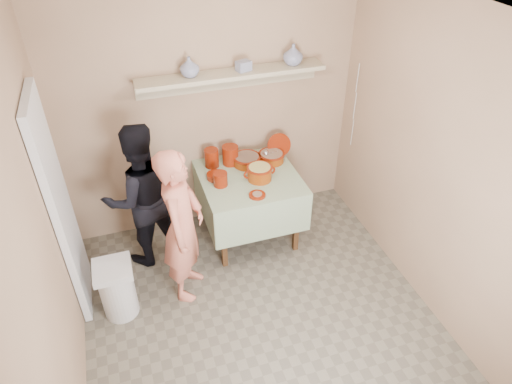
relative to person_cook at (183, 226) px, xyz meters
name	(u,v)px	position (x,y,z in m)	size (l,w,h in m)	color
ground	(267,332)	(0.53, -0.72, -0.76)	(3.50, 3.50, 0.00)	#665F50
tile_panel	(62,209)	(-0.93, 0.23, 0.24)	(0.06, 0.70, 2.00)	silver
plate_stack_a	(212,158)	(0.47, 0.85, 0.10)	(0.15, 0.15, 0.19)	#671506
plate_stack_b	(230,155)	(0.67, 0.84, 0.11)	(0.17, 0.17, 0.20)	#671506
bowl_stack	(220,179)	(0.47, 0.49, 0.08)	(0.14, 0.14, 0.14)	#671506
empty_bowl	(216,176)	(0.45, 0.62, 0.03)	(0.18, 0.18, 0.05)	#671506
propped_lid	(279,145)	(1.20, 0.85, 0.13)	(0.25, 0.25, 0.02)	#671506
vase_right	(293,54)	(1.34, 0.90, 1.06)	(0.19, 0.19, 0.20)	navy
vase_left	(189,67)	(0.34, 0.91, 1.06)	(0.17, 0.17, 0.18)	navy
ceramic_box	(244,66)	(0.84, 0.90, 1.01)	(0.13, 0.09, 0.09)	navy
person_cook	(183,226)	(0.00, 0.00, 0.00)	(0.55, 0.36, 1.51)	#CE6D59
person_helper	(141,197)	(-0.29, 0.56, -0.01)	(0.73, 0.57, 1.49)	black
room_shell	(270,179)	(0.53, -0.72, 0.86)	(3.04, 3.54, 2.62)	#A48164
serving_table	(249,186)	(0.78, 0.56, -0.11)	(0.97, 0.97, 0.76)	#4C2D16
cazuela_meat_a	(247,160)	(0.82, 0.77, 0.06)	(0.30, 0.30, 0.10)	#6D2504
cazuela_meat_b	(272,156)	(1.08, 0.75, 0.06)	(0.28, 0.28, 0.10)	#6D2504
ladle	(266,153)	(1.02, 0.75, 0.12)	(0.08, 0.26, 0.19)	silver
cazuela_rice	(260,172)	(0.86, 0.47, 0.09)	(0.33, 0.25, 0.14)	#6D2504
front_plate	(257,195)	(0.75, 0.21, 0.02)	(0.16, 0.16, 0.03)	#671506
wall_shelf	(231,76)	(0.73, 0.93, 0.92)	(1.80, 0.25, 0.21)	tan
trash_bin	(117,290)	(-0.64, -0.10, -0.47)	(0.32, 0.32, 0.56)	silver
electrical_cord	(355,106)	(2.00, 0.76, 0.49)	(0.01, 0.05, 0.90)	silver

